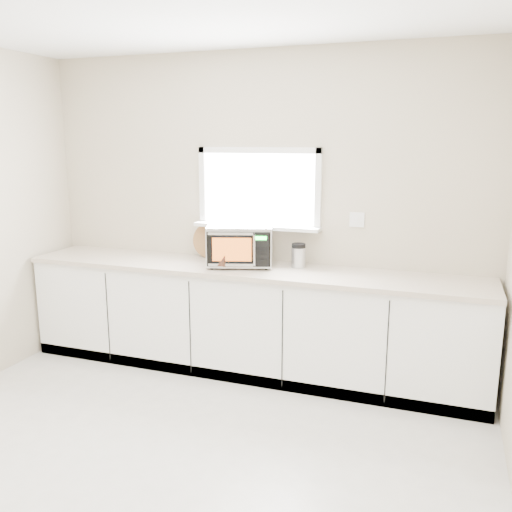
% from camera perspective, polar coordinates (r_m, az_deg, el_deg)
% --- Properties ---
extents(ground, '(4.00, 4.00, 0.00)m').
position_cam_1_polar(ground, '(3.49, -11.43, -22.42)').
color(ground, beige).
rests_on(ground, ground).
extents(back_wall, '(4.00, 0.17, 2.70)m').
position_cam_1_polar(back_wall, '(4.73, 0.36, 4.87)').
color(back_wall, beige).
rests_on(back_wall, ground).
extents(cabinets, '(3.92, 0.60, 0.88)m').
position_cam_1_polar(cabinets, '(4.67, -0.87, -6.89)').
color(cabinets, white).
rests_on(cabinets, ground).
extents(countertop, '(3.92, 0.64, 0.04)m').
position_cam_1_polar(countertop, '(4.53, -0.93, -1.43)').
color(countertop, beige).
rests_on(countertop, cabinets).
extents(microwave, '(0.63, 0.56, 0.35)m').
position_cam_1_polar(microwave, '(4.56, -1.67, 1.25)').
color(microwave, black).
rests_on(microwave, countertop).
extents(knife_block, '(0.11, 0.21, 0.29)m').
position_cam_1_polar(knife_block, '(4.46, -3.35, 0.24)').
color(knife_block, '#3F2516').
rests_on(knife_block, countertop).
extents(cutting_board, '(0.31, 0.07, 0.31)m').
position_cam_1_polar(cutting_board, '(4.89, -4.96, 1.66)').
color(cutting_board, '#9F6C3D').
rests_on(cutting_board, countertop).
extents(coffee_grinder, '(0.14, 0.14, 0.21)m').
position_cam_1_polar(coffee_grinder, '(4.51, 4.50, 0.08)').
color(coffee_grinder, '#B7B9BF').
rests_on(coffee_grinder, countertop).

